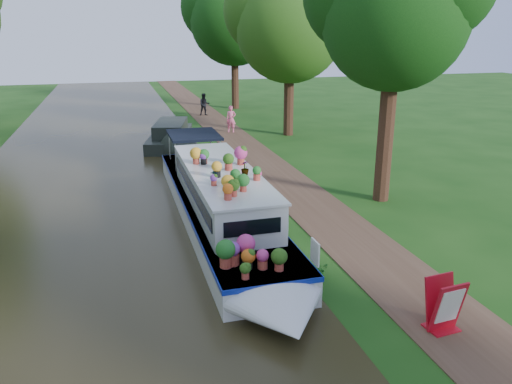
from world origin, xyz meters
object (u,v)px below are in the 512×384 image
Objects in this scene: plant_boat at (222,202)px; pedestrian_pink at (231,119)px; pedestrian_dark at (204,104)px; second_boat at (171,136)px; sandwich_board at (444,307)px.

plant_boat reaches higher than pedestrian_pink.
plant_boat is 15.18m from pedestrian_pink.
pedestrian_pink reaches higher than pedestrian_dark.
second_boat is (-0.15, 12.13, -0.34)m from plant_boat.
pedestrian_dark reaches higher than sandwich_board.
sandwich_board is 21.31m from pedestrian_pink.
pedestrian_pink is at bearing 47.64° from second_boat.
plant_boat is at bearing -96.76° from pedestrian_dark.
plant_boat is at bearing -85.20° from pedestrian_pink.
sandwich_board is 0.71× the size of pedestrian_dark.
plant_boat is 1.97× the size of second_boat.
pedestrian_pink is (3.86, 2.59, 0.30)m from second_boat.
plant_boat reaches higher than pedestrian_dark.
sandwich_board is at bearing -66.36° from second_boat.
second_boat is at bearing 90.69° from plant_boat.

